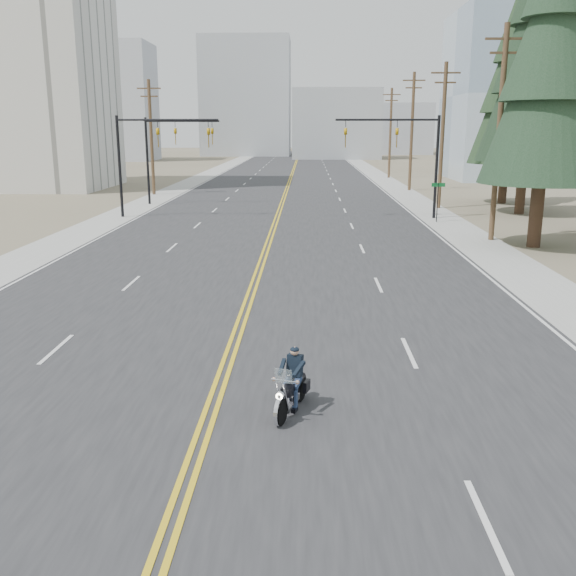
# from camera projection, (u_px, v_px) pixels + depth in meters

# --- Properties ---
(ground_plane) EXTENTS (400.00, 400.00, 0.00)m
(ground_plane) POSITION_uv_depth(u_px,v_px,m) (211.00, 412.00, 14.23)
(ground_plane) COLOR #776D56
(ground_plane) RESTS_ON ground
(road) EXTENTS (20.00, 200.00, 0.01)m
(road) POSITION_uv_depth(u_px,v_px,m) (291.00, 178.00, 82.12)
(road) COLOR #303033
(road) RESTS_ON ground
(sidewalk_left) EXTENTS (3.00, 200.00, 0.01)m
(sidewalk_left) POSITION_uv_depth(u_px,v_px,m) (202.00, 177.00, 82.45)
(sidewalk_left) COLOR #A5A5A0
(sidewalk_left) RESTS_ON ground
(sidewalk_right) EXTENTS (3.00, 200.00, 0.01)m
(sidewalk_right) POSITION_uv_depth(u_px,v_px,m) (381.00, 178.00, 81.79)
(sidewalk_right) COLOR #A5A5A0
(sidewalk_right) RESTS_ON ground
(traffic_mast_left) EXTENTS (7.10, 0.26, 7.00)m
(traffic_mast_left) POSITION_uv_depth(u_px,v_px,m) (147.00, 146.00, 44.33)
(traffic_mast_left) COLOR black
(traffic_mast_left) RESTS_ON ground
(traffic_mast_right) EXTENTS (7.10, 0.26, 7.00)m
(traffic_mast_right) POSITION_uv_depth(u_px,v_px,m) (408.00, 146.00, 43.81)
(traffic_mast_right) COLOR black
(traffic_mast_right) RESTS_ON ground
(traffic_mast_far) EXTENTS (6.10, 0.26, 7.00)m
(traffic_mast_far) POSITION_uv_depth(u_px,v_px,m) (167.00, 144.00, 52.11)
(traffic_mast_far) COLOR black
(traffic_mast_far) RESTS_ON ground
(street_sign) EXTENTS (0.90, 0.06, 2.62)m
(street_sign) POSITION_uv_depth(u_px,v_px,m) (438.00, 195.00, 42.58)
(street_sign) COLOR black
(street_sign) RESTS_ON ground
(utility_pole_b) EXTENTS (2.20, 0.30, 11.50)m
(utility_pole_b) POSITION_uv_depth(u_px,v_px,m) (499.00, 131.00, 34.73)
(utility_pole_b) COLOR brown
(utility_pole_b) RESTS_ON ground
(utility_pole_c) EXTENTS (2.20, 0.30, 11.00)m
(utility_pole_c) POSITION_uv_depth(u_px,v_px,m) (442.00, 134.00, 49.34)
(utility_pole_c) COLOR brown
(utility_pole_c) RESTS_ON ground
(utility_pole_d) EXTENTS (2.20, 0.30, 11.50)m
(utility_pole_d) POSITION_uv_depth(u_px,v_px,m) (412.00, 130.00, 63.82)
(utility_pole_d) COLOR brown
(utility_pole_d) RESTS_ON ground
(utility_pole_e) EXTENTS (2.20, 0.30, 11.00)m
(utility_pole_e) POSITION_uv_depth(u_px,v_px,m) (390.00, 132.00, 80.37)
(utility_pole_e) COLOR brown
(utility_pole_e) RESTS_ON ground
(utility_pole_left) EXTENTS (2.20, 0.30, 10.50)m
(utility_pole_left) POSITION_uv_depth(u_px,v_px,m) (151.00, 136.00, 59.82)
(utility_pole_left) COLOR brown
(utility_pole_left) RESTS_ON ground
(apartment_block) EXTENTS (18.00, 14.00, 30.00)m
(apartment_block) POSITION_uv_depth(u_px,v_px,m) (11.00, 38.00, 64.75)
(apartment_block) COLOR silver
(apartment_block) RESTS_ON ground
(glass_building) EXTENTS (24.00, 16.00, 20.00)m
(glass_building) POSITION_uv_depth(u_px,v_px,m) (551.00, 96.00, 78.78)
(glass_building) COLOR #9EB5CC
(glass_building) RESTS_ON ground
(haze_bldg_a) EXTENTS (14.00, 12.00, 22.00)m
(haze_bldg_a) POSITION_uv_depth(u_px,v_px,m) (116.00, 103.00, 124.11)
(haze_bldg_a) COLOR #B7BCC6
(haze_bldg_a) RESTS_ON ground
(haze_bldg_b) EXTENTS (18.00, 14.00, 14.00)m
(haze_bldg_b) POSITION_uv_depth(u_px,v_px,m) (336.00, 124.00, 133.54)
(haze_bldg_b) COLOR #ADB2B7
(haze_bldg_b) RESTS_ON ground
(haze_bldg_c) EXTENTS (16.00, 12.00, 18.00)m
(haze_bldg_c) POSITION_uv_depth(u_px,v_px,m) (514.00, 112.00, 117.58)
(haze_bldg_c) COLOR #B7BCC6
(haze_bldg_c) RESTS_ON ground
(haze_bldg_d) EXTENTS (20.00, 15.00, 26.00)m
(haze_bldg_d) POSITION_uv_depth(u_px,v_px,m) (246.00, 98.00, 147.21)
(haze_bldg_d) COLOR #ADB2B7
(haze_bldg_d) RESTS_ON ground
(haze_bldg_e) EXTENTS (14.00, 14.00, 12.00)m
(haze_bldg_e) POSITION_uv_depth(u_px,v_px,m) (401.00, 129.00, 157.54)
(haze_bldg_e) COLOR #B7BCC6
(haze_bldg_e) RESTS_ON ground
(haze_bldg_f) EXTENTS (12.00, 12.00, 16.00)m
(haze_bldg_f) POSITION_uv_depth(u_px,v_px,m) (69.00, 120.00, 139.82)
(haze_bldg_f) COLOR #ADB2B7
(haze_bldg_f) RESTS_ON ground
(motorcyclist) EXTENTS (1.32, 2.01, 1.45)m
(motorcyclist) POSITION_uv_depth(u_px,v_px,m) (291.00, 382.00, 14.07)
(motorcyclist) COLOR black
(motorcyclist) RESTS_ON ground
(conifer_near) EXTENTS (6.34, 6.34, 16.77)m
(conifer_near) POSITION_uv_depth(u_px,v_px,m) (551.00, 56.00, 31.81)
(conifer_near) COLOR #382619
(conifer_near) RESTS_ON ground
(conifer_tall) EXTENTS (6.93, 6.93, 19.24)m
(conifer_tall) POSITION_uv_depth(u_px,v_px,m) (533.00, 56.00, 44.67)
(conifer_tall) COLOR #382619
(conifer_tall) RESTS_ON ground
(conifer_far) EXTENTS (6.19, 6.19, 16.58)m
(conifer_far) POSITION_uv_depth(u_px,v_px,m) (511.00, 85.00, 51.78)
(conifer_far) COLOR #382619
(conifer_far) RESTS_ON ground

